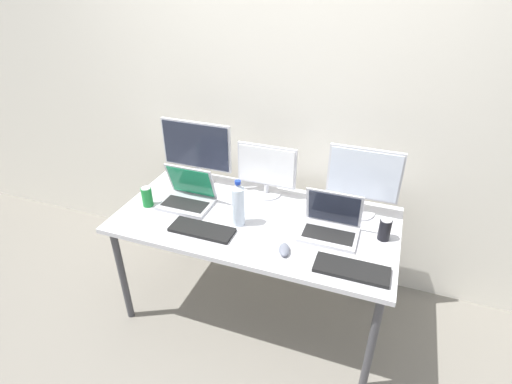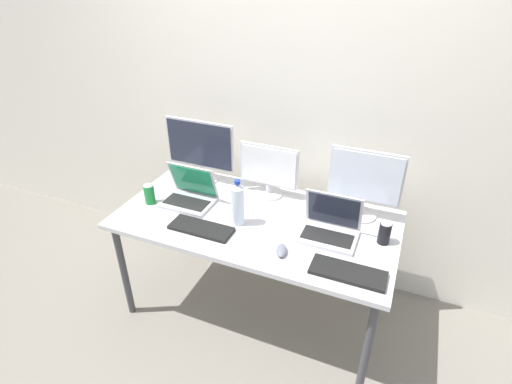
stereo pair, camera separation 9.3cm
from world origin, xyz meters
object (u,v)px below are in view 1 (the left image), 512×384
object	(u,v)px
monitor_left	(197,150)
water_bottle	(238,204)
work_desk	(256,226)
laptop_secondary	(331,224)
soda_can_near_keyboard	(147,197)
keyboard_aux	(202,230)
keyboard_main	(352,270)
soda_can_by_laptop	(385,229)
laptop_silver	(188,195)
mouse_by_keyboard	(284,250)
monitor_center	(267,170)
monitor_right	(363,179)

from	to	relation	value
monitor_left	water_bottle	bearing A→B (deg)	-39.92
work_desk	laptop_secondary	bearing A→B (deg)	0.68
water_bottle	soda_can_near_keyboard	bearing A→B (deg)	-178.96
keyboard_aux	work_desk	bearing A→B (deg)	43.35
keyboard_aux	keyboard_main	bearing A→B (deg)	-3.12
monitor_left	soda_can_by_laptop	bearing A→B (deg)	-10.80
laptop_silver	monitor_left	bearing A→B (deg)	103.89
work_desk	soda_can_by_laptop	world-z (taller)	soda_can_by_laptop
keyboard_main	soda_can_by_laptop	bearing A→B (deg)	69.14
laptop_silver	laptop_secondary	bearing A→B (deg)	-0.44
work_desk	mouse_by_keyboard	world-z (taller)	mouse_by_keyboard
laptop_silver	keyboard_main	world-z (taller)	laptop_silver
monitor_center	keyboard_main	bearing A→B (deg)	-41.43
laptop_secondary	mouse_by_keyboard	bearing A→B (deg)	-127.35
monitor_right	mouse_by_keyboard	world-z (taller)	monitor_right
work_desk	laptop_secondary	xyz separation A→B (m)	(0.44, 0.01, 0.12)
work_desk	keyboard_main	bearing A→B (deg)	-24.52
monitor_center	laptop_silver	size ratio (longest dim) A/B	1.22
soda_can_by_laptop	soda_can_near_keyboard	bearing A→B (deg)	-173.99
monitor_center	monitor_right	xyz separation A→B (m)	(0.60, -0.02, 0.06)
monitor_left	mouse_by_keyboard	bearing A→B (deg)	-34.78
monitor_left	mouse_by_keyboard	size ratio (longest dim) A/B	4.48
work_desk	monitor_left	distance (m)	0.67
work_desk	mouse_by_keyboard	size ratio (longest dim) A/B	15.10
monitor_right	laptop_secondary	world-z (taller)	monitor_right
keyboard_main	mouse_by_keyboard	distance (m)	0.36
soda_can_by_laptop	work_desk	bearing A→B (deg)	-176.06
monitor_left	water_bottle	world-z (taller)	monitor_left
monitor_right	keyboard_aux	xyz separation A→B (m)	(-0.81, -0.49, -0.22)
keyboard_main	soda_can_by_laptop	size ratio (longest dim) A/B	2.94
laptop_secondary	keyboard_aux	distance (m)	0.72
monitor_right	soda_can_by_laptop	xyz separation A→B (m)	(0.16, -0.22, -0.17)
keyboard_aux	soda_can_near_keyboard	distance (m)	0.46
laptop_silver	soda_can_near_keyboard	distance (m)	0.25
keyboard_main	soda_can_near_keyboard	size ratio (longest dim) A/B	2.94
keyboard_main	monitor_center	bearing A→B (deg)	138.65
keyboard_aux	soda_can_near_keyboard	xyz separation A→B (m)	(-0.44, 0.13, 0.05)
work_desk	monitor_right	size ratio (longest dim) A/B	3.87
work_desk	laptop_silver	xyz separation A→B (m)	(-0.46, 0.01, 0.11)
laptop_secondary	soda_can_by_laptop	distance (m)	0.29
monitor_left	mouse_by_keyboard	distance (m)	0.97
work_desk	monitor_right	xyz separation A→B (m)	(0.56, 0.27, 0.29)
monitor_center	mouse_by_keyboard	world-z (taller)	monitor_center
monitor_left	mouse_by_keyboard	xyz separation A→B (m)	(0.77, -0.54, -0.22)
work_desk	keyboard_main	xyz separation A→B (m)	(0.60, -0.28, 0.07)
soda_can_by_laptop	monitor_left	bearing A→B (deg)	169.20
keyboard_main	water_bottle	bearing A→B (deg)	164.58
monitor_center	mouse_by_keyboard	distance (m)	0.62
keyboard_aux	soda_can_by_laptop	distance (m)	1.01
laptop_silver	keyboard_aux	size ratio (longest dim) A/B	0.86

